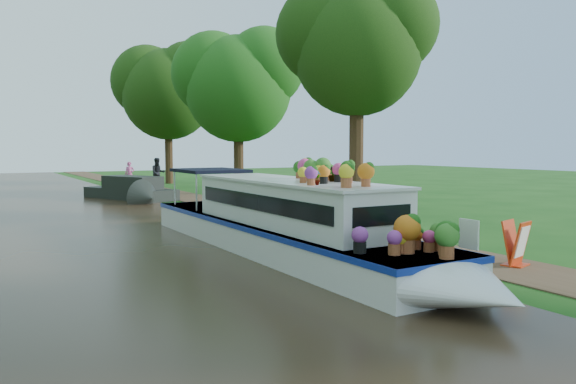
{
  "coord_description": "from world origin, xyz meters",
  "views": [
    {
      "loc": [
        -9.13,
        -14.15,
        2.67
      ],
      "look_at": [
        -0.54,
        0.68,
        1.3
      ],
      "focal_mm": 35.0,
      "sensor_mm": 36.0,
      "label": 1
    }
  ],
  "objects": [
    {
      "name": "pedestrian_dark",
      "position": [
        1.9,
        21.93,
        1.0
      ],
      "size": [
        1.01,
        0.82,
        1.94
      ],
      "primitive_type": "imported",
      "rotation": [
        0.0,
        0.0,
        -0.09
      ],
      "color": "black",
      "rests_on": "towpath"
    },
    {
      "name": "tree_near_overhang",
      "position": [
        3.79,
        3.06,
        6.6
      ],
      "size": [
        5.52,
        5.28,
        8.99
      ],
      "color": "#301E10",
      "rests_on": "ground"
    },
    {
      "name": "verge_plant",
      "position": [
        0.05,
        1.2,
        0.19
      ],
      "size": [
        0.42,
        0.4,
        0.38
      ],
      "primitive_type": "imported",
      "rotation": [
        0.0,
        0.0,
        0.35
      ],
      "color": "#285C1B",
      "rests_on": "ground"
    },
    {
      "name": "ground",
      "position": [
        0.0,
        0.0,
        0.0
      ],
      "size": [
        100.0,
        100.0,
        0.0
      ],
      "primitive_type": "plane",
      "color": "#144110",
      "rests_on": "ground"
    },
    {
      "name": "pedestrian_pink",
      "position": [
        0.5,
        23.67,
        0.87
      ],
      "size": [
        0.7,
        0.55,
        1.68
      ],
      "primitive_type": "imported",
      "rotation": [
        0.0,
        0.0,
        -0.27
      ],
      "color": "#D6586F",
      "rests_on": "towpath"
    },
    {
      "name": "plant_boat",
      "position": [
        -2.25,
        -2.41,
        0.85
      ],
      "size": [
        2.29,
        13.52,
        2.22
      ],
      "color": "silver",
      "rests_on": "canal_water"
    },
    {
      "name": "tree_near_mid",
      "position": [
        4.48,
        15.08,
        6.44
      ],
      "size": [
        6.9,
        6.6,
        9.4
      ],
      "color": "#301E10",
      "rests_on": "ground"
    },
    {
      "name": "sandwich_board",
      "position": [
        1.5,
        -6.0,
        0.48
      ],
      "size": [
        0.67,
        0.66,
        1.0
      ],
      "rotation": [
        0.0,
        0.0,
        0.29
      ],
      "color": "#B92E0D",
      "rests_on": "towpath"
    },
    {
      "name": "towpath",
      "position": [
        1.2,
        0.0,
        0.01
      ],
      "size": [
        2.2,
        100.0,
        0.03
      ],
      "primitive_type": "cube",
      "color": "#43301F",
      "rests_on": "ground"
    },
    {
      "name": "tree_near_far",
      "position": [
        3.98,
        26.09,
        7.05
      ],
      "size": [
        7.59,
        7.26,
        10.3
      ],
      "color": "#301E10",
      "rests_on": "ground"
    },
    {
      "name": "canal_water",
      "position": [
        -6.0,
        0.0,
        0.01
      ],
      "size": [
        10.0,
        100.0,
        0.02
      ],
      "primitive_type": "cube",
      "color": "black",
      "rests_on": "ground"
    },
    {
      "name": "second_boat",
      "position": [
        -1.75,
        14.4,
        0.49
      ],
      "size": [
        3.81,
        6.6,
        1.2
      ],
      "rotation": [
        0.0,
        0.0,
        0.41
      ],
      "color": "black",
      "rests_on": "canal_water"
    }
  ]
}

